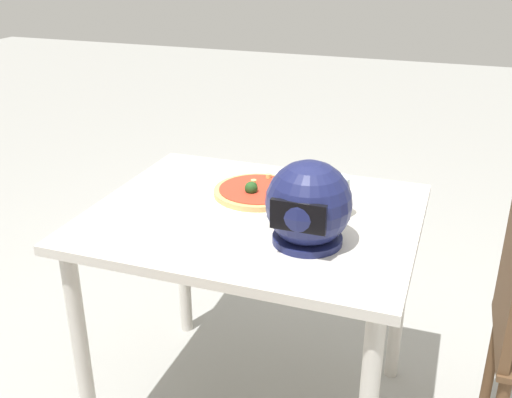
% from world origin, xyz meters
% --- Properties ---
extents(dining_table, '(0.99, 0.82, 0.78)m').
position_xyz_m(dining_table, '(0.00, 0.00, 0.67)').
color(dining_table, beige).
rests_on(dining_table, ground).
extents(pizza_plate, '(0.32, 0.32, 0.01)m').
position_xyz_m(pizza_plate, '(0.03, -0.11, 0.78)').
color(pizza_plate, white).
rests_on(pizza_plate, dining_table).
extents(pizza, '(0.29, 0.29, 0.06)m').
position_xyz_m(pizza, '(0.02, -0.11, 0.80)').
color(pizza, tan).
rests_on(pizza, pizza_plate).
extents(motorcycle_helmet, '(0.24, 0.24, 0.24)m').
position_xyz_m(motorcycle_helmet, '(-0.21, 0.14, 0.89)').
color(motorcycle_helmet, '#191E4C').
rests_on(motorcycle_helmet, dining_table).
extents(drinking_glass, '(0.07, 0.07, 0.13)m').
position_xyz_m(drinking_glass, '(-0.25, -0.05, 0.84)').
color(drinking_glass, silver).
rests_on(drinking_glass, dining_table).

